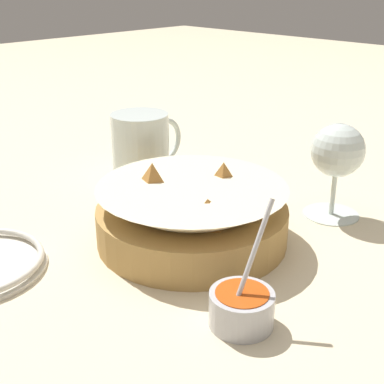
{
  "coord_description": "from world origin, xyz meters",
  "views": [
    {
      "loc": [
        -0.44,
        -0.46,
        0.33
      ],
      "look_at": [
        0.01,
        -0.03,
        0.07
      ],
      "focal_mm": 50.0,
      "sensor_mm": 36.0,
      "label": 1
    }
  ],
  "objects_px": {
    "food_basket": "(192,216)",
    "sauce_cup": "(242,307)",
    "wine_glass": "(337,154)",
    "beer_mug": "(142,151)"
  },
  "relations": [
    {
      "from": "sauce_cup",
      "to": "beer_mug",
      "type": "bearing_deg",
      "value": 63.24
    },
    {
      "from": "sauce_cup",
      "to": "wine_glass",
      "type": "relative_size",
      "value": 0.93
    },
    {
      "from": "food_basket",
      "to": "wine_glass",
      "type": "height_order",
      "value": "wine_glass"
    },
    {
      "from": "beer_mug",
      "to": "wine_glass",
      "type": "bearing_deg",
      "value": -70.08
    },
    {
      "from": "sauce_cup",
      "to": "beer_mug",
      "type": "distance_m",
      "value": 0.41
    },
    {
      "from": "food_basket",
      "to": "wine_glass",
      "type": "distance_m",
      "value": 0.22
    },
    {
      "from": "sauce_cup",
      "to": "wine_glass",
      "type": "height_order",
      "value": "wine_glass"
    },
    {
      "from": "food_basket",
      "to": "sauce_cup",
      "type": "xyz_separation_m",
      "value": [
        -0.09,
        -0.16,
        -0.01
      ]
    },
    {
      "from": "wine_glass",
      "to": "beer_mug",
      "type": "xyz_separation_m",
      "value": [
        -0.11,
        0.29,
        -0.04
      ]
    },
    {
      "from": "food_basket",
      "to": "sauce_cup",
      "type": "bearing_deg",
      "value": -120.15
    }
  ]
}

